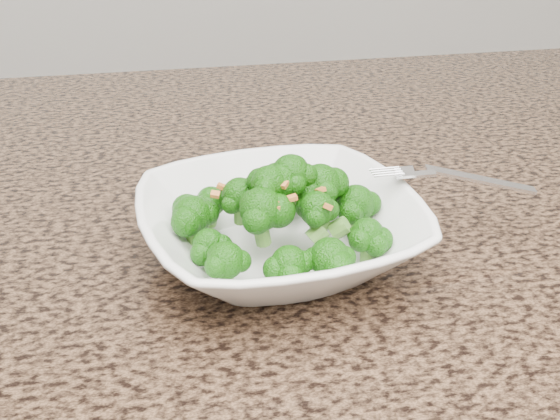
{
  "coord_description": "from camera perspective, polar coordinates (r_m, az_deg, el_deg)",
  "views": [
    {
      "loc": [
        0.05,
        -0.33,
        1.23
      ],
      "look_at": [
        0.15,
        0.2,
        0.95
      ],
      "focal_mm": 45.0,
      "sensor_mm": 36.0,
      "label": 1
    }
  ],
  "objects": [
    {
      "name": "granite_counter",
      "position": [
        0.72,
        -13.46,
        -1.97
      ],
      "size": [
        1.64,
        1.04,
        0.03
      ],
      "primitive_type": "cube",
      "color": "brown",
      "rests_on": "cabinet"
    },
    {
      "name": "bowl",
      "position": [
        0.62,
        0.0,
        -1.65
      ],
      "size": [
        0.28,
        0.28,
        0.06
      ],
      "primitive_type": "imported",
      "rotation": [
        0.0,
        0.0,
        0.14
      ],
      "color": "white",
      "rests_on": "granite_counter"
    },
    {
      "name": "fork",
      "position": [
        0.65,
        11.93,
        2.88
      ],
      "size": [
        0.18,
        0.06,
        0.01
      ],
      "primitive_type": null,
      "rotation": [
        0.0,
        0.0,
        -0.21
      ],
      "color": "silver",
      "rests_on": "bowl"
    },
    {
      "name": "broccoli_pile",
      "position": [
        0.59,
        0.0,
        3.56
      ],
      "size": [
        0.21,
        0.21,
        0.06
      ],
      "primitive_type": null,
      "color": "#18600B",
      "rests_on": "bowl"
    },
    {
      "name": "garlic_topping",
      "position": [
        0.58,
        0.0,
        6.69
      ],
      "size": [
        0.13,
        0.13,
        0.01
      ],
      "primitive_type": null,
      "color": "orange",
      "rests_on": "broccoli_pile"
    }
  ]
}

